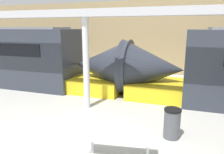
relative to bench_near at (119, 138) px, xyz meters
name	(u,v)px	position (x,y,z in m)	size (l,w,h in m)	color
station_wall	(151,37)	(-1.00, 10.77, 1.96)	(56.00, 0.20, 5.00)	tan
bench_near	(119,138)	(0.00, 0.00, 0.00)	(1.81, 0.70, 0.89)	silver
trash_bin	(172,123)	(1.17, 1.50, -0.09)	(0.50, 0.50, 0.90)	#4C4F54
support_column_near	(86,64)	(-2.26, 2.97, 1.24)	(0.25, 0.25, 3.57)	silver
canopy_beam	(85,13)	(-2.26, 2.97, 3.17)	(28.00, 0.60, 0.28)	#B7B7BC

